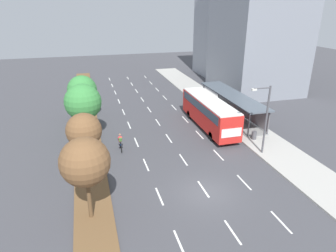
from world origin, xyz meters
TOP-DOWN VIEW (x-y plane):
  - ground_plane at (0.00, 0.00)m, footprint 140.00×140.00m
  - median_strip at (-8.30, 20.00)m, footprint 2.60×52.00m
  - sidewalk_right at (9.25, 20.00)m, footprint 4.50×52.00m
  - lane_divider_left at (-3.50, 17.70)m, footprint 0.14×46.41m
  - lane_divider_center at (0.00, 17.70)m, footprint 0.14×46.41m
  - lane_divider_right at (3.50, 17.70)m, footprint 0.14×46.41m
  - bus_shelter at (9.53, 14.41)m, footprint 2.90×13.51m
  - bus at (5.25, 12.10)m, footprint 2.54×11.29m
  - cyclist at (-5.28, 8.96)m, footprint 0.46×1.82m
  - median_tree_nearest at (-8.47, -0.57)m, footprint 3.16×3.16m
  - median_tree_second at (-8.47, 5.94)m, footprint 2.92×2.92m
  - median_tree_third at (-8.40, 12.45)m, footprint 3.70×3.70m
  - median_tree_fourth at (-8.44, 18.96)m, footprint 3.53×3.53m
  - streetlight at (7.42, 4.55)m, footprint 1.91×0.24m
  - trash_bin at (8.45, 7.50)m, footprint 0.52×0.52m
  - building_near_right at (18.69, 25.41)m, footprint 11.40×12.90m
  - building_mid_right at (17.61, 36.59)m, footprint 6.15×12.94m

SIDE VIEW (x-z plane):
  - ground_plane at x=0.00m, z-range 0.00..0.00m
  - lane_divider_left at x=-3.50m, z-range 0.00..0.01m
  - lane_divider_center at x=0.00m, z-range 0.00..0.01m
  - lane_divider_right at x=3.50m, z-range 0.00..0.01m
  - median_strip at x=-8.30m, z-range 0.00..0.12m
  - sidewalk_right at x=9.25m, z-range 0.00..0.15m
  - trash_bin at x=8.45m, z-range 0.15..1.00m
  - cyclist at x=-5.28m, z-range -0.06..1.65m
  - bus_shelter at x=9.53m, z-range 0.43..3.29m
  - bus at x=5.25m, z-range 0.38..3.75m
  - median_tree_fourth at x=-8.44m, z-range 1.00..6.31m
  - median_tree_second at x=-8.47m, z-range 1.15..6.17m
  - streetlight at x=7.42m, z-range 0.64..7.14m
  - median_tree_third at x=-8.40m, z-range 1.19..7.06m
  - median_tree_nearest at x=-8.47m, z-range 1.37..7.06m
  - building_mid_right at x=17.61m, z-range 0.00..22.40m
  - building_near_right at x=18.69m, z-range 0.00..24.64m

